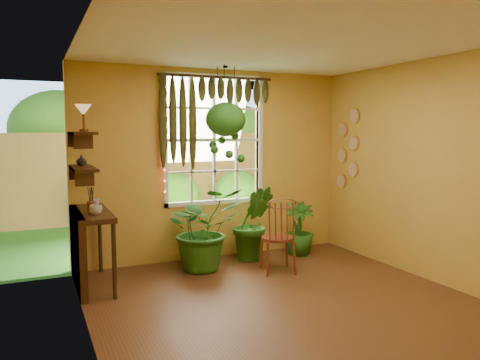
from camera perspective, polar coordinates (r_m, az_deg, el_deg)
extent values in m
plane|color=#5A2D19|center=(5.03, 6.67, -15.32)|extent=(4.50, 4.50, 0.00)
plane|color=white|center=(4.77, 7.07, 16.52)|extent=(4.50, 4.50, 0.00)
plane|color=gold|center=(6.73, -3.07, 1.91)|extent=(4.00, 0.00, 4.00)
plane|color=gold|center=(4.06, -18.06, -0.98)|extent=(0.00, 4.50, 4.50)
plane|color=gold|center=(5.99, 23.47, 0.94)|extent=(0.00, 4.50, 4.50)
cube|color=white|center=(6.75, -3.18, 4.89)|extent=(1.52, 0.10, 1.86)
cube|color=white|center=(6.78, -3.27, 4.89)|extent=(1.38, 0.01, 1.78)
cylinder|color=#3D2610|center=(6.69, -2.88, 12.44)|extent=(1.70, 0.04, 0.04)
cube|color=#3D2610|center=(5.73, -17.67, -3.90)|extent=(0.40, 1.20, 0.06)
cube|color=#3D2610|center=(5.80, -19.13, -8.07)|extent=(0.08, 1.18, 0.90)
cylinder|color=#3D2610|center=(5.31, -15.09, -9.45)|extent=(0.05, 0.05, 0.86)
cylinder|color=#3D2610|center=(6.37, -16.69, -6.94)|extent=(0.05, 0.05, 0.86)
cube|color=#3D2610|center=(5.66, -18.59, 1.36)|extent=(0.25, 0.90, 0.04)
cube|color=#3D2610|center=(5.64, -18.73, 5.42)|extent=(0.25, 0.90, 0.04)
cube|color=#225B1A|center=(11.67, -11.97, -3.30)|extent=(14.00, 10.00, 0.04)
cube|color=olive|center=(9.81, -9.83, 0.44)|extent=(12.00, 0.10, 1.80)
plane|color=#90BBF2|center=(13.29, -13.78, 4.56)|extent=(12.00, 0.00, 12.00)
cylinder|color=maroon|center=(6.12, 4.61, -7.09)|extent=(0.51, 0.51, 0.04)
torus|color=maroon|center=(5.86, 5.12, -2.90)|extent=(0.40, 0.13, 0.40)
imported|color=#154B14|center=(6.20, -4.52, -5.92)|extent=(1.05, 0.93, 1.10)
imported|color=#154B14|center=(6.64, 1.61, -5.27)|extent=(0.70, 0.62, 1.06)
imported|color=#154B14|center=(7.00, 7.17, -5.90)|extent=(0.56, 0.56, 0.78)
ellipsoid|color=black|center=(6.37, -1.77, 6.67)|extent=(0.32, 0.32, 0.19)
ellipsoid|color=#154B14|center=(6.37, -1.77, 7.39)|extent=(0.55, 0.55, 0.46)
imported|color=silver|center=(5.45, -17.16, -3.47)|extent=(0.17, 0.17, 0.11)
imported|color=beige|center=(5.99, -17.24, -2.70)|extent=(0.11, 0.11, 0.10)
cylinder|color=brown|center=(5.68, -17.66, -3.06)|extent=(0.10, 0.10, 0.12)
imported|color=#B2AD99|center=(5.86, -18.77, 2.29)|extent=(0.16, 0.16, 0.13)
cylinder|color=brown|center=(5.56, -18.50, 5.76)|extent=(0.10, 0.10, 0.03)
cylinder|color=brown|center=(5.56, -18.53, 6.75)|extent=(0.02, 0.02, 0.18)
cone|color=slate|center=(5.56, -18.57, 8.11)|extent=(0.18, 0.18, 0.12)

